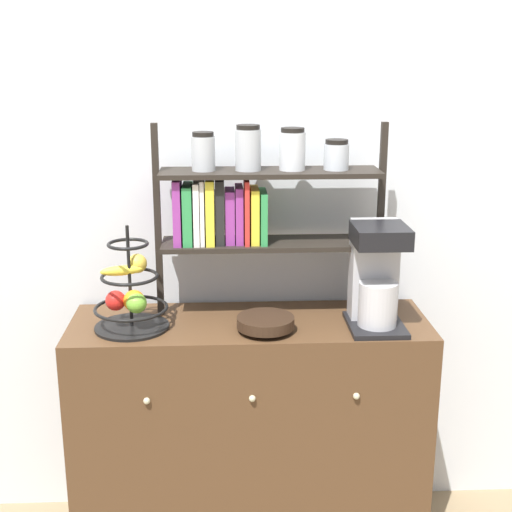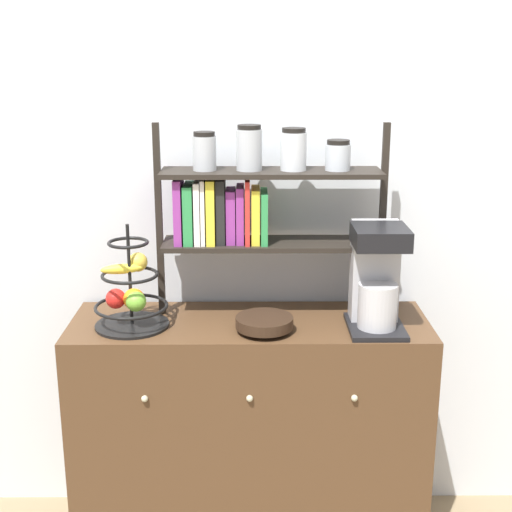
{
  "view_description": "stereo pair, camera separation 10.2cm",
  "coord_description": "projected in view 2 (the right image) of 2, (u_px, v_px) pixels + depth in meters",
  "views": [
    {
      "loc": [
        -0.1,
        -2.24,
        1.86
      ],
      "look_at": [
        0.02,
        0.22,
        1.16
      ],
      "focal_mm": 50.0,
      "sensor_mm": 36.0,
      "label": 1
    },
    {
      "loc": [
        0.01,
        -2.24,
        1.86
      ],
      "look_at": [
        0.02,
        0.22,
        1.16
      ],
      "focal_mm": 50.0,
      "sensor_mm": 36.0,
      "label": 2
    }
  ],
  "objects": [
    {
      "name": "shelf_hutch",
      "position": [
        246.0,
        198.0,
        2.59
      ],
      "size": [
        0.85,
        0.2,
        0.72
      ],
      "color": "black",
      "rests_on": "sideboard"
    },
    {
      "name": "wooden_bowl",
      "position": [
        264.0,
        323.0,
        2.52
      ],
      "size": [
        0.2,
        0.2,
        0.05
      ],
      "color": "black",
      "rests_on": "sideboard"
    },
    {
      "name": "coffee_maker",
      "position": [
        376.0,
        276.0,
        2.52
      ],
      "size": [
        0.2,
        0.25,
        0.38
      ],
      "color": "black",
      "rests_on": "sideboard"
    },
    {
      "name": "wall_back",
      "position": [
        249.0,
        203.0,
        2.77
      ],
      "size": [
        7.0,
        0.05,
        2.6
      ],
      "primitive_type": "cube",
      "color": "silver",
      "rests_on": "ground_plane"
    },
    {
      "name": "fruit_stand",
      "position": [
        130.0,
        294.0,
        2.54
      ],
      "size": [
        0.27,
        0.27,
        0.38
      ],
      "color": "black",
      "rests_on": "sideboard"
    },
    {
      "name": "sideboard",
      "position": [
        250.0,
        431.0,
        2.75
      ],
      "size": [
        1.32,
        0.45,
        0.91
      ],
      "color": "#4C331E",
      "rests_on": "ground_plane"
    }
  ]
}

